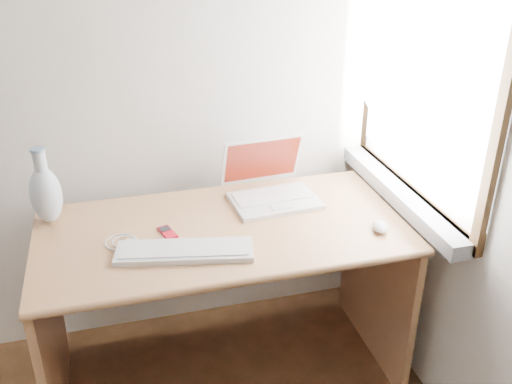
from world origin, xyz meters
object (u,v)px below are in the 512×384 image
object	(u,v)px
laptop	(272,186)
vase	(45,193)
desk	(219,262)
external_keyboard	(185,251)

from	to	relation	value
laptop	vase	distance (m)	0.90
vase	desk	bearing A→B (deg)	-11.87
external_keyboard	vase	size ratio (longest dim) A/B	1.64
vase	external_keyboard	bearing A→B (deg)	-38.07
desk	laptop	xyz separation A→B (m)	(0.26, 0.10, 0.27)
external_keyboard	vase	xyz separation A→B (m)	(-0.47, 0.37, 0.11)
desk	vase	distance (m)	0.74
laptop	vase	size ratio (longest dim) A/B	1.20
desk	external_keyboard	distance (m)	0.37
desk	laptop	world-z (taller)	laptop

